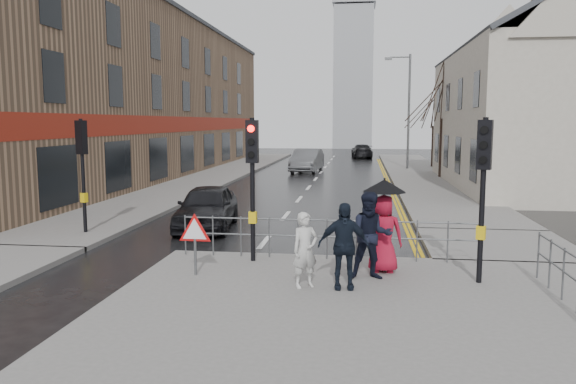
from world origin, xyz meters
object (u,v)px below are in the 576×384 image
(pedestrian_with_umbrella, at_px, (384,222))
(pedestrian_d, at_px, (343,246))
(pedestrian_a, at_px, (305,250))
(car_parked, at_px, (207,207))
(pedestrian_b, at_px, (371,236))
(car_mid, at_px, (307,160))

(pedestrian_with_umbrella, relative_size, pedestrian_d, 1.19)
(pedestrian_a, relative_size, car_parked, 0.37)
(pedestrian_with_umbrella, bearing_deg, pedestrian_b, -115.49)
(car_mid, bearing_deg, pedestrian_b, -77.10)
(car_parked, relative_size, car_mid, 0.86)
(pedestrian_with_umbrella, distance_m, car_mid, 26.48)
(pedestrian_a, height_order, pedestrian_d, pedestrian_d)
(pedestrian_b, relative_size, car_parked, 0.45)
(pedestrian_d, distance_m, car_mid, 27.69)
(pedestrian_b, bearing_deg, pedestrian_a, -155.51)
(car_parked, xyz_separation_m, car_mid, (1.22, 20.98, 0.09))
(pedestrian_a, xyz_separation_m, car_parked, (-3.86, 6.52, -0.19))
(car_parked, bearing_deg, pedestrian_a, -64.51)
(pedestrian_d, relative_size, car_mid, 0.36)
(pedestrian_d, height_order, car_mid, pedestrian_d)
(pedestrian_with_umbrella, relative_size, car_parked, 0.50)
(pedestrian_d, bearing_deg, pedestrian_with_umbrella, 53.07)
(car_parked, height_order, car_mid, car_mid)
(pedestrian_b, bearing_deg, car_parked, 125.80)
(pedestrian_b, bearing_deg, car_mid, 92.22)
(pedestrian_a, xyz_separation_m, pedestrian_b, (1.31, 0.78, 0.17))
(pedestrian_a, xyz_separation_m, pedestrian_with_umbrella, (1.59, 1.37, 0.36))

